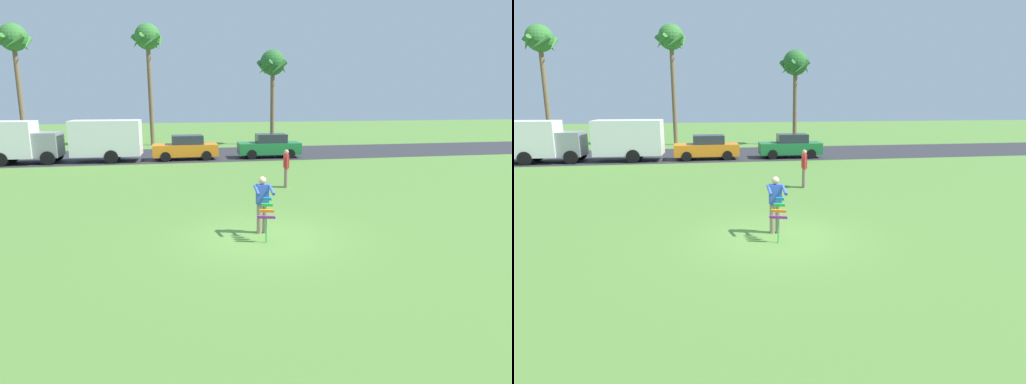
% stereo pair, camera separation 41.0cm
% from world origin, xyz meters
% --- Properties ---
extents(ground_plane, '(120.00, 120.00, 0.00)m').
position_xyz_m(ground_plane, '(0.00, 0.00, 0.00)').
color(ground_plane, '#568438').
extents(road_strip, '(120.00, 8.00, 0.01)m').
position_xyz_m(road_strip, '(0.00, 19.16, 0.01)').
color(road_strip, '#2D2D33').
rests_on(road_strip, ground).
extents(person_kite_flyer, '(0.53, 0.65, 1.73)m').
position_xyz_m(person_kite_flyer, '(-0.00, 0.37, 0.95)').
color(person_kite_flyer, gray).
rests_on(person_kite_flyer, ground).
extents(kite_held, '(0.53, 0.71, 1.21)m').
position_xyz_m(kite_held, '(-0.03, -0.35, 0.83)').
color(kite_held, blue).
rests_on(kite_held, ground).
extents(parked_truck_grey_van, '(6.76, 2.26, 2.62)m').
position_xyz_m(parked_truck_grey_van, '(-7.51, 16.76, 1.41)').
color(parked_truck_grey_van, gray).
rests_on(parked_truck_grey_van, ground).
extents(parked_car_orange, '(4.25, 1.92, 1.60)m').
position_xyz_m(parked_car_orange, '(-1.76, 16.76, 0.77)').
color(parked_car_orange, orange).
rests_on(parked_car_orange, ground).
extents(parked_car_green, '(4.24, 1.92, 1.60)m').
position_xyz_m(parked_car_green, '(3.88, 16.75, 0.77)').
color(parked_car_green, '#1E7238').
rests_on(parked_car_green, ground).
extents(palm_tree_left_near, '(2.58, 2.71, 9.61)m').
position_xyz_m(palm_tree_left_near, '(-14.35, 25.86, 8.10)').
color(palm_tree_left_near, brown).
rests_on(palm_tree_left_near, ground).
extents(palm_tree_right_near, '(2.58, 2.71, 9.97)m').
position_xyz_m(palm_tree_right_near, '(-4.30, 26.31, 8.43)').
color(palm_tree_right_near, brown).
rests_on(palm_tree_right_near, ground).
extents(palm_tree_centre_far, '(2.58, 2.71, 7.94)m').
position_xyz_m(palm_tree_centre_far, '(5.90, 24.70, 6.56)').
color(palm_tree_centre_far, brown).
rests_on(palm_tree_centre_far, ground).
extents(person_walker_near, '(0.26, 0.57, 1.73)m').
position_xyz_m(person_walker_near, '(2.43, 6.82, 0.93)').
color(person_walker_near, gray).
rests_on(person_walker_near, ground).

